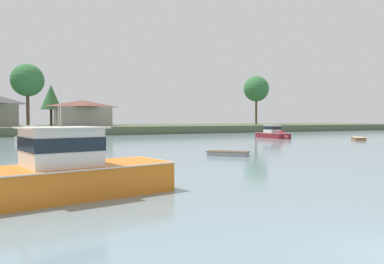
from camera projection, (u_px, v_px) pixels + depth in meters
name	position (u px, v px, depth m)	size (l,w,h in m)	color
far_shore_bank	(45.00, 129.00, 90.79)	(220.06, 43.35, 1.67)	#4C563D
dinghy_wood	(358.00, 139.00, 58.80)	(3.72, 4.03, 0.63)	brown
cruiser_orange	(45.00, 184.00, 15.38)	(10.23, 4.89, 5.65)	orange
cruiser_maroon	(275.00, 135.00, 64.90)	(2.77, 7.86, 4.63)	maroon
cruiser_cream	(31.00, 138.00, 55.37)	(5.67, 7.08, 3.80)	beige
dinghy_grey	(228.00, 154.00, 33.93)	(3.65, 3.79, 0.52)	gray
shore_tree_left_mid	(51.00, 97.00, 91.49)	(4.83, 4.83, 9.81)	brown
shore_tree_center_right	(27.00, 80.00, 76.14)	(6.46, 6.46, 12.55)	brown
shore_tree_right	(256.00, 89.00, 106.10)	(7.02, 7.02, 13.47)	brown
cottage_near_water	(82.00, 113.00, 89.35)	(12.55, 10.64, 5.99)	#9E998E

